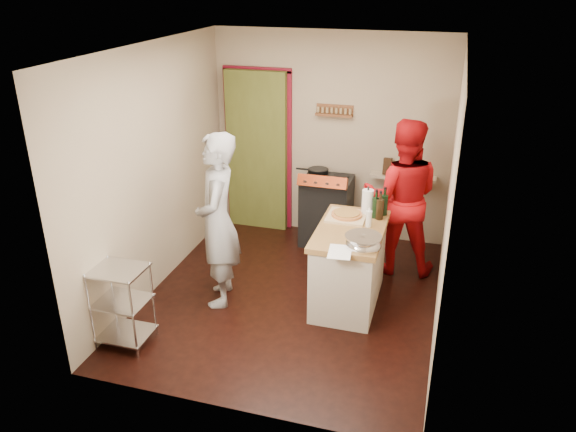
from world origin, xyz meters
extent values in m
plane|color=black|center=(0.00, 0.00, 0.00)|extent=(3.50, 3.50, 0.00)
cube|color=tan|center=(0.00, 1.75, 1.30)|extent=(3.00, 0.04, 2.60)
cube|color=#565B23|center=(-0.95, 1.80, 1.05)|extent=(0.80, 0.40, 2.10)
cube|color=maroon|center=(-1.37, 1.73, 1.05)|extent=(0.06, 0.06, 2.10)
cube|color=maroon|center=(-0.53, 1.73, 1.05)|extent=(0.06, 0.06, 2.10)
cube|color=maroon|center=(-0.95, 1.73, 2.10)|extent=(0.90, 0.06, 0.06)
cube|color=brown|center=(0.05, 1.70, 1.60)|extent=(0.46, 0.09, 0.03)
cube|color=brown|center=(0.05, 1.74, 1.66)|extent=(0.46, 0.02, 0.12)
cube|color=olive|center=(0.05, 1.70, 1.66)|extent=(0.42, 0.04, 0.07)
cube|color=tan|center=(0.95, 1.65, 0.90)|extent=(0.80, 0.18, 0.04)
cube|color=black|center=(0.75, 1.65, 1.02)|extent=(0.10, 0.14, 0.22)
cube|color=tan|center=(-1.50, 0.00, 1.30)|extent=(0.04, 3.50, 2.60)
cube|color=tan|center=(1.50, 0.00, 1.30)|extent=(0.04, 3.50, 2.60)
cube|color=white|center=(0.00, 0.00, 2.61)|extent=(3.00, 3.50, 0.02)
cube|color=black|center=(0.05, 1.43, 0.40)|extent=(0.60, 0.55, 0.80)
cube|color=black|center=(0.05, 1.43, 0.83)|extent=(0.60, 0.55, 0.06)
cube|color=#923315|center=(0.05, 1.15, 0.92)|extent=(0.60, 0.15, 0.17)
cylinder|color=black|center=(-0.10, 1.56, 0.91)|extent=(0.26, 0.26, 0.05)
cylinder|color=silver|center=(-1.50, -1.38, 0.40)|extent=(0.02, 0.02, 0.80)
cylinder|color=silver|center=(-1.06, -1.38, 0.40)|extent=(0.02, 0.02, 0.80)
cylinder|color=silver|center=(-1.50, -1.02, 0.40)|extent=(0.02, 0.02, 0.80)
cylinder|color=silver|center=(-1.06, -1.02, 0.40)|extent=(0.02, 0.02, 0.80)
cube|color=silver|center=(-1.28, -1.20, 0.10)|extent=(0.48, 0.40, 0.02)
cube|color=silver|center=(-1.28, -1.20, 0.45)|extent=(0.48, 0.40, 0.02)
cube|color=silver|center=(-1.28, -1.20, 0.78)|extent=(0.48, 0.40, 0.02)
cube|color=#B3A898|center=(0.59, 0.10, 0.40)|extent=(0.61, 1.08, 0.80)
cube|color=olive|center=(0.59, 0.10, 0.82)|extent=(0.67, 1.13, 0.06)
cube|color=#DAB185|center=(0.50, 0.35, 0.87)|extent=(0.40, 0.40, 0.02)
cylinder|color=#BD753B|center=(0.50, 0.35, 0.89)|extent=(0.32, 0.32, 0.02)
ellipsoid|color=silver|center=(0.77, -0.26, 0.91)|extent=(0.35, 0.35, 0.11)
cylinder|color=white|center=(0.69, 0.48, 0.99)|extent=(0.12, 0.12, 0.28)
cylinder|color=silver|center=(0.75, 0.19, 0.94)|extent=(0.06, 0.06, 0.17)
cube|color=white|center=(0.59, -0.44, 0.85)|extent=(0.24, 0.32, 0.00)
cylinder|color=black|center=(0.86, 0.54, 1.01)|extent=(0.08, 0.08, 0.31)
cylinder|color=black|center=(0.83, 0.41, 1.01)|extent=(0.08, 0.08, 0.31)
cylinder|color=black|center=(0.78, 0.44, 1.01)|extent=(0.08, 0.08, 0.31)
imported|color=silver|center=(-0.71, -0.24, 0.91)|extent=(0.62, 0.77, 1.83)
imported|color=#AD0B0F|center=(1.00, 0.97, 0.90)|extent=(0.94, 0.77, 1.79)
camera|label=1|loc=(1.42, -4.98, 3.25)|focal=35.00mm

